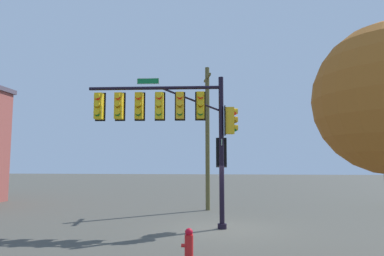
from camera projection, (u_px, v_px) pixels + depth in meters
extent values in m
plane|color=#48473F|center=(222.00, 229.00, 13.51)|extent=(120.00, 120.00, 0.00)
cylinder|color=black|center=(221.00, 151.00, 13.82)|extent=(0.20, 0.20, 6.17)
cylinder|color=black|center=(222.00, 226.00, 13.52)|extent=(0.36, 0.36, 0.20)
cylinder|color=black|center=(155.00, 88.00, 14.22)|extent=(5.56, 0.42, 0.14)
cylinder|color=black|center=(191.00, 99.00, 14.09)|extent=(2.53, 0.21, 1.07)
cube|color=gold|center=(200.00, 105.00, 14.05)|extent=(0.35, 0.39, 1.10)
cube|color=black|center=(200.00, 106.00, 14.25)|extent=(0.44, 0.08, 1.22)
sphere|color=#FF2018|center=(200.00, 96.00, 13.88)|extent=(0.22, 0.22, 0.22)
cylinder|color=gold|center=(200.00, 95.00, 13.83)|extent=(0.24, 0.16, 0.23)
sphere|color=#855607|center=(200.00, 105.00, 13.85)|extent=(0.22, 0.22, 0.22)
cylinder|color=gold|center=(200.00, 103.00, 13.80)|extent=(0.24, 0.16, 0.23)
sphere|color=#0B621E|center=(201.00, 113.00, 13.82)|extent=(0.22, 0.22, 0.22)
cylinder|color=gold|center=(201.00, 111.00, 13.76)|extent=(0.24, 0.16, 0.23)
cube|color=yellow|center=(180.00, 106.00, 14.09)|extent=(0.35, 0.39, 1.10)
cube|color=black|center=(180.00, 106.00, 14.29)|extent=(0.44, 0.08, 1.22)
sphere|color=#FF2018|center=(180.00, 97.00, 13.93)|extent=(0.22, 0.22, 0.22)
cylinder|color=yellow|center=(180.00, 95.00, 13.87)|extent=(0.24, 0.16, 0.23)
sphere|color=#855607|center=(180.00, 105.00, 13.89)|extent=(0.22, 0.22, 0.22)
cylinder|color=yellow|center=(180.00, 103.00, 13.84)|extent=(0.24, 0.16, 0.23)
sphere|color=#0B621E|center=(180.00, 113.00, 13.86)|extent=(0.22, 0.22, 0.22)
cylinder|color=yellow|center=(180.00, 112.00, 13.81)|extent=(0.24, 0.16, 0.23)
cube|color=yellow|center=(159.00, 106.00, 14.14)|extent=(0.34, 0.38, 1.10)
cube|color=black|center=(160.00, 106.00, 14.34)|extent=(0.44, 0.07, 1.22)
sphere|color=#FF2018|center=(159.00, 97.00, 13.97)|extent=(0.22, 0.22, 0.22)
cylinder|color=yellow|center=(159.00, 95.00, 13.92)|extent=(0.24, 0.16, 0.23)
sphere|color=#855607|center=(159.00, 105.00, 13.94)|extent=(0.22, 0.22, 0.22)
cylinder|color=yellow|center=(159.00, 103.00, 13.88)|extent=(0.24, 0.16, 0.23)
sphere|color=#0B621E|center=(159.00, 113.00, 13.90)|extent=(0.22, 0.22, 0.22)
cylinder|color=yellow|center=(159.00, 112.00, 13.85)|extent=(0.24, 0.16, 0.23)
cube|color=#E6B110|center=(139.00, 106.00, 14.18)|extent=(0.35, 0.38, 1.10)
cube|color=black|center=(140.00, 107.00, 14.38)|extent=(0.44, 0.07, 1.22)
sphere|color=#FF2018|center=(138.00, 97.00, 14.02)|extent=(0.22, 0.22, 0.22)
cylinder|color=#E6B110|center=(138.00, 95.00, 13.96)|extent=(0.24, 0.16, 0.23)
sphere|color=#855607|center=(138.00, 105.00, 13.98)|extent=(0.22, 0.22, 0.22)
cylinder|color=#E6B110|center=(138.00, 104.00, 13.93)|extent=(0.24, 0.16, 0.23)
sphere|color=#0B621E|center=(138.00, 113.00, 13.95)|extent=(0.22, 0.22, 0.22)
cylinder|color=#E6B110|center=(138.00, 112.00, 13.89)|extent=(0.24, 0.16, 0.23)
cube|color=yellow|center=(119.00, 106.00, 14.22)|extent=(0.33, 0.37, 1.10)
cube|color=black|center=(120.00, 107.00, 14.42)|extent=(0.44, 0.05, 1.22)
sphere|color=#FF2018|center=(118.00, 97.00, 14.06)|extent=(0.22, 0.22, 0.22)
cylinder|color=yellow|center=(117.00, 96.00, 14.00)|extent=(0.24, 0.15, 0.23)
sphere|color=#855607|center=(118.00, 105.00, 14.03)|extent=(0.22, 0.22, 0.22)
cylinder|color=yellow|center=(117.00, 104.00, 13.97)|extent=(0.24, 0.15, 0.23)
sphere|color=#0B621E|center=(117.00, 113.00, 13.99)|extent=(0.22, 0.22, 0.22)
cylinder|color=yellow|center=(117.00, 112.00, 13.94)|extent=(0.24, 0.15, 0.23)
cube|color=yellow|center=(99.00, 106.00, 14.27)|extent=(0.34, 0.37, 1.10)
cube|color=black|center=(101.00, 107.00, 14.47)|extent=(0.44, 0.06, 1.22)
sphere|color=#FF2018|center=(98.00, 97.00, 14.10)|extent=(0.22, 0.22, 0.22)
cylinder|color=yellow|center=(97.00, 96.00, 14.05)|extent=(0.24, 0.15, 0.23)
sphere|color=#855607|center=(97.00, 105.00, 14.07)|extent=(0.22, 0.22, 0.22)
cylinder|color=yellow|center=(97.00, 104.00, 14.01)|extent=(0.24, 0.15, 0.23)
sphere|color=#0B621E|center=(97.00, 114.00, 14.03)|extent=(0.22, 0.22, 0.22)
cylinder|color=yellow|center=(97.00, 112.00, 13.98)|extent=(0.24, 0.15, 0.23)
cube|color=gold|center=(230.00, 121.00, 13.92)|extent=(0.38, 0.34, 1.10)
cube|color=black|center=(225.00, 121.00, 13.93)|extent=(0.06, 0.44, 1.22)
sphere|color=#FF2018|center=(235.00, 112.00, 13.95)|extent=(0.22, 0.22, 0.22)
cylinder|color=gold|center=(236.00, 111.00, 13.95)|extent=(0.15, 0.24, 0.23)
sphere|color=#855607|center=(235.00, 121.00, 13.91)|extent=(0.22, 0.22, 0.22)
cylinder|color=gold|center=(236.00, 119.00, 13.91)|extent=(0.15, 0.24, 0.23)
sphere|color=#0B621E|center=(235.00, 129.00, 13.88)|extent=(0.22, 0.22, 0.22)
cylinder|color=gold|center=(236.00, 128.00, 13.88)|extent=(0.15, 0.24, 0.23)
cube|color=gold|center=(221.00, 153.00, 14.16)|extent=(0.34, 0.38, 1.10)
cube|color=black|center=(221.00, 153.00, 13.96)|extent=(0.44, 0.06, 1.22)
sphere|color=#FF2018|center=(221.00, 145.00, 14.39)|extent=(0.22, 0.22, 0.22)
cylinder|color=gold|center=(221.00, 144.00, 14.46)|extent=(0.24, 0.15, 0.23)
sphere|color=#855607|center=(221.00, 153.00, 14.36)|extent=(0.22, 0.22, 0.22)
cylinder|color=gold|center=(221.00, 152.00, 14.42)|extent=(0.24, 0.15, 0.23)
sphere|color=#0B621E|center=(221.00, 161.00, 14.32)|extent=(0.22, 0.22, 0.22)
cylinder|color=gold|center=(221.00, 160.00, 14.39)|extent=(0.24, 0.15, 0.23)
cube|color=white|center=(148.00, 81.00, 14.27)|extent=(0.94, 0.07, 0.26)
cube|color=#106E34|center=(148.00, 81.00, 14.27)|extent=(0.90, 0.08, 0.22)
cube|color=white|center=(221.00, 143.00, 13.85)|extent=(0.07, 0.94, 0.26)
cube|color=#1E7731|center=(221.00, 143.00, 13.85)|extent=(0.08, 0.90, 0.22)
cylinder|color=brown|center=(208.00, 137.00, 19.15)|extent=(0.24, 0.24, 8.07)
cube|color=brown|center=(207.00, 78.00, 19.49)|extent=(0.51, 1.78, 0.12)
cylinder|color=red|center=(189.00, 247.00, 9.33)|extent=(0.24, 0.24, 0.65)
sphere|color=red|center=(189.00, 232.00, 9.37)|extent=(0.22, 0.22, 0.22)
cylinder|color=red|center=(184.00, 246.00, 9.35)|extent=(0.12, 0.10, 0.10)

